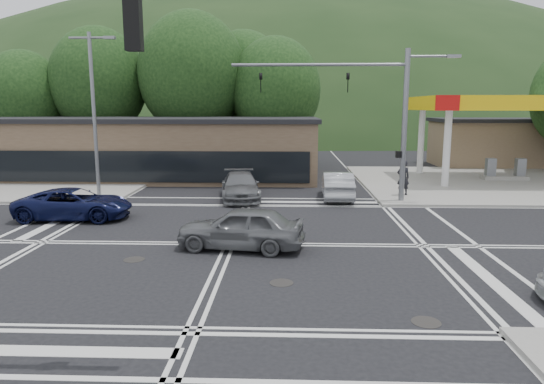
{
  "coord_description": "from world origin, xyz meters",
  "views": [
    {
      "loc": [
        2.21,
        -17.47,
        5.07
      ],
      "look_at": [
        1.46,
        3.35,
        1.4
      ],
      "focal_mm": 32.0,
      "sensor_mm": 36.0,
      "label": 1
    }
  ],
  "objects_px": {
    "car_blue_west": "(74,204)",
    "pedestrian": "(403,178)",
    "car_queue_a": "(337,185)",
    "car_queue_b": "(290,170)",
    "car_northbound": "(240,186)",
    "car_grey_center": "(241,228)"
  },
  "relations": [
    {
      "from": "car_blue_west",
      "to": "pedestrian",
      "type": "distance_m",
      "value": 17.27
    },
    {
      "from": "car_queue_a",
      "to": "pedestrian",
      "type": "xyz_separation_m",
      "value": [
        3.73,
        0.5,
        0.37
      ]
    },
    {
      "from": "car_queue_b",
      "to": "car_northbound",
      "type": "xyz_separation_m",
      "value": [
        -2.78,
        -6.89,
        -0.03
      ]
    },
    {
      "from": "car_blue_west",
      "to": "car_northbound",
      "type": "relative_size",
      "value": 1.01
    },
    {
      "from": "car_northbound",
      "to": "car_queue_b",
      "type": "bearing_deg",
      "value": 60.06
    },
    {
      "from": "car_blue_west",
      "to": "pedestrian",
      "type": "xyz_separation_m",
      "value": [
        16.22,
        5.93,
        0.43
      ]
    },
    {
      "from": "pedestrian",
      "to": "car_northbound",
      "type": "bearing_deg",
      "value": -1.58
    },
    {
      "from": "car_blue_west",
      "to": "pedestrian",
      "type": "height_order",
      "value": "pedestrian"
    },
    {
      "from": "car_blue_west",
      "to": "car_northbound",
      "type": "bearing_deg",
      "value": -56.28
    },
    {
      "from": "car_grey_center",
      "to": "car_queue_b",
      "type": "relative_size",
      "value": 1.02
    },
    {
      "from": "car_queue_a",
      "to": "pedestrian",
      "type": "height_order",
      "value": "pedestrian"
    },
    {
      "from": "car_grey_center",
      "to": "car_queue_b",
      "type": "distance_m",
      "value": 16.55
    },
    {
      "from": "car_queue_b",
      "to": "car_northbound",
      "type": "distance_m",
      "value": 7.43
    },
    {
      "from": "car_blue_west",
      "to": "pedestrian",
      "type": "relative_size",
      "value": 2.58
    },
    {
      "from": "pedestrian",
      "to": "car_queue_b",
      "type": "bearing_deg",
      "value": -50.32
    },
    {
      "from": "car_grey_center",
      "to": "car_queue_a",
      "type": "xyz_separation_m",
      "value": [
        4.42,
        9.82,
        -0.02
      ]
    },
    {
      "from": "car_queue_a",
      "to": "car_northbound",
      "type": "bearing_deg",
      "value": 4.51
    },
    {
      "from": "car_queue_a",
      "to": "car_northbound",
      "type": "relative_size",
      "value": 0.92
    },
    {
      "from": "car_queue_b",
      "to": "pedestrian",
      "type": "relative_size",
      "value": 2.27
    },
    {
      "from": "car_grey_center",
      "to": "car_queue_a",
      "type": "height_order",
      "value": "car_grey_center"
    },
    {
      "from": "car_queue_a",
      "to": "pedestrian",
      "type": "relative_size",
      "value": 2.35
    },
    {
      "from": "car_northbound",
      "to": "pedestrian",
      "type": "relative_size",
      "value": 2.57
    }
  ]
}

